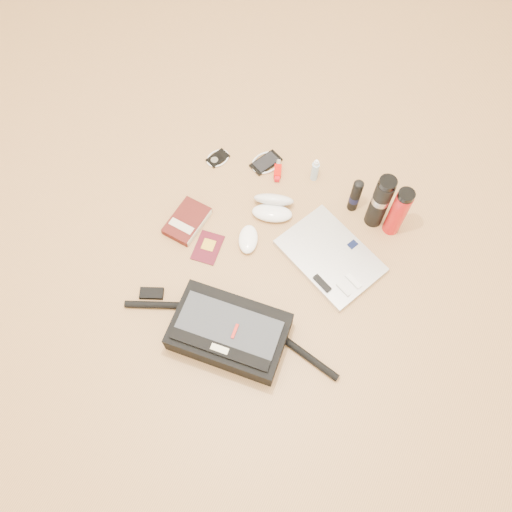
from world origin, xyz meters
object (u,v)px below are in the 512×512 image
at_px(laptop, 330,257).
at_px(messenger_bag, 229,332).
at_px(book, 187,221).
at_px(thermos_red, 398,212).
at_px(thermos_black, 380,202).

bearing_deg(laptop, messenger_bag, -90.34).
height_order(messenger_bag, laptop, messenger_bag).
bearing_deg(laptop, book, -145.13).
distance_m(messenger_bag, thermos_red, 0.76).
bearing_deg(messenger_bag, thermos_red, 54.81).
xyz_separation_m(messenger_bag, laptop, (0.20, 0.44, -0.04)).
height_order(book, thermos_black, thermos_black).
bearing_deg(messenger_bag, laptop, 58.96).
bearing_deg(thermos_black, thermos_red, -3.35).
relative_size(laptop, thermos_red, 1.78).
distance_m(messenger_bag, laptop, 0.48).
bearing_deg(book, laptop, 14.45).
bearing_deg(book, messenger_bag, -39.22).
distance_m(book, thermos_red, 0.80).
relative_size(messenger_bag, thermos_red, 3.24).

